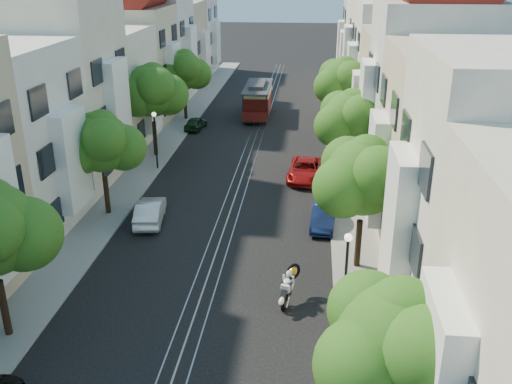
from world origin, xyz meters
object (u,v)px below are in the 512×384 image
(tree_e_c, at_px, (351,120))
(parked_car_w_mid, at_px, (150,211))
(tree_e_d, at_px, (344,82))
(tree_w_c, at_px, (152,92))
(lamp_east, at_px, (346,266))
(lamp_west, at_px, (155,132))
(tree_w_d, at_px, (184,71))
(parked_car_e_mid, at_px, (324,216))
(parked_car_e_far, at_px, (305,170))
(sportbike_rider, at_px, (288,286))
(tree_w_b, at_px, (102,144))
(tree_e_b, at_px, (365,179))
(tree_e_a, at_px, (398,346))
(cable_car, at_px, (258,98))
(parked_car_w_far, at_px, (196,123))

(tree_e_c, bearing_deg, parked_car_w_mid, -149.91)
(tree_e_d, distance_m, parked_car_w_mid, 21.65)
(tree_w_c, bearing_deg, lamp_east, -57.35)
(tree_e_c, relative_size, lamp_west, 1.57)
(tree_w_d, relative_size, parked_car_e_mid, 1.72)
(lamp_east, height_order, parked_car_e_far, lamp_east)
(sportbike_rider, bearing_deg, tree_e_d, 96.60)
(tree_w_b, relative_size, parked_car_e_mid, 1.66)
(tree_e_b, bearing_deg, parked_car_w_mid, 160.01)
(tree_e_d, bearing_deg, parked_car_w_mid, -123.29)
(tree_w_c, relative_size, tree_w_d, 1.09)
(parked_car_e_mid, relative_size, parked_car_w_mid, 0.93)
(tree_e_a, xyz_separation_m, lamp_west, (-13.56, 25.02, -1.55))
(tree_e_a, distance_m, parked_car_e_mid, 17.15)
(lamp_west, distance_m, cable_car, 17.17)
(tree_e_b, height_order, tree_w_c, tree_w_c)
(tree_e_b, bearing_deg, lamp_east, -100.93)
(parked_car_w_far, bearing_deg, cable_car, -126.54)
(tree_e_a, distance_m, tree_w_d, 41.57)
(sportbike_rider, xyz_separation_m, parked_car_e_far, (0.47, 15.66, -0.24))
(tree_e_a, relative_size, sportbike_rider, 3.15)
(tree_w_d, bearing_deg, tree_e_a, -69.73)
(tree_e_b, xyz_separation_m, parked_car_w_far, (-12.86, 23.77, -4.16))
(lamp_east, bearing_deg, cable_car, 101.27)
(tree_w_c, relative_size, lamp_east, 1.71)
(parked_car_w_mid, bearing_deg, lamp_west, -85.31)
(tree_w_c, bearing_deg, parked_car_e_far, -18.43)
(tree_e_d, relative_size, parked_car_e_mid, 1.81)
(parked_car_w_mid, height_order, parked_car_w_far, parked_car_w_mid)
(tree_e_c, relative_size, parked_car_w_mid, 1.60)
(tree_w_d, bearing_deg, tree_w_b, -90.00)
(tree_w_c, bearing_deg, parked_car_w_far, 78.79)
(tree_e_c, bearing_deg, lamp_west, 171.51)
(tree_w_c, bearing_deg, tree_w_d, 90.00)
(sportbike_rider, bearing_deg, parked_car_w_mid, 151.10)
(parked_car_e_mid, bearing_deg, tree_e_b, -65.92)
(tree_e_d, bearing_deg, lamp_west, -146.50)
(tree_w_c, relative_size, sportbike_rider, 3.56)
(parked_car_w_far, bearing_deg, sportbike_rider, 116.23)
(tree_e_c, xyz_separation_m, parked_car_e_far, (-2.85, 1.15, -3.93))
(tree_w_b, relative_size, tree_w_c, 0.88)
(tree_w_b, height_order, cable_car, tree_w_b)
(tree_w_c, distance_m, lamp_west, 3.81)
(tree_w_b, distance_m, parked_car_e_far, 14.09)
(tree_w_d, bearing_deg, sportbike_rider, -70.03)
(lamp_east, height_order, parked_car_w_far, lamp_east)
(tree_e_b, relative_size, lamp_west, 1.61)
(cable_car, bearing_deg, tree_e_c, -67.34)
(lamp_west, distance_m, sportbike_rider, 19.55)
(tree_e_c, xyz_separation_m, tree_e_d, (0.00, 11.00, 0.27))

